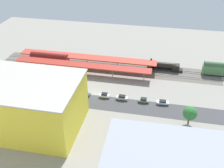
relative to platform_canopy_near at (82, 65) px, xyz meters
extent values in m
plane|color=gray|center=(-9.81, 15.12, -4.19)|extent=(163.55, 163.55, 0.00)
cube|color=#665E54|center=(-9.81, -7.83, -4.19)|extent=(102.23, 13.14, 0.01)
cube|color=#424244|center=(-9.81, 20.26, -4.19)|extent=(102.23, 9.07, 0.01)
cube|color=#9E9EA8|center=(-9.81, -11.08, -4.01)|extent=(102.22, 0.19, 0.12)
cube|color=#9E9EA8|center=(-9.81, -9.64, -4.01)|extent=(102.22, 0.19, 0.12)
cube|color=#9E9EA8|center=(-9.81, -6.01, -4.01)|extent=(102.22, 0.19, 0.12)
cube|color=#9E9EA8|center=(-9.81, -4.57, -4.01)|extent=(102.22, 0.19, 0.12)
cube|color=#A82D23|center=(0.00, 0.00, 0.03)|extent=(61.57, 5.01, 0.49)
cylinder|color=slate|center=(-27.71, 0.02, -2.21)|extent=(0.30, 0.30, 3.98)
cylinder|color=slate|center=(-13.85, 0.01, -2.21)|extent=(0.30, 0.30, 3.98)
cylinder|color=slate|center=(0.00, 0.00, -2.21)|extent=(0.30, 0.30, 3.98)
cylinder|color=slate|center=(13.85, -0.01, -2.21)|extent=(0.30, 0.30, 3.98)
cylinder|color=slate|center=(27.71, -0.02, -2.21)|extent=(0.30, 0.30, 3.98)
cube|color=#C63D2D|center=(-0.05, -7.69, 0.12)|extent=(64.84, 5.52, 0.48)
cylinder|color=slate|center=(-29.23, -7.67, -2.16)|extent=(0.30, 0.30, 4.07)
cylinder|color=slate|center=(-14.64, -7.68, -2.16)|extent=(0.30, 0.30, 4.07)
cylinder|color=slate|center=(-0.05, -7.69, -2.16)|extent=(0.30, 0.30, 4.07)
cylinder|color=slate|center=(14.53, -7.70, -2.16)|extent=(0.30, 0.30, 4.07)
cylinder|color=slate|center=(29.12, -7.71, -2.16)|extent=(0.30, 0.30, 4.07)
cube|color=black|center=(-36.21, -10.36, -3.69)|extent=(16.00, 2.55, 1.00)
cylinder|color=black|center=(-34.62, -10.36, -1.78)|extent=(12.83, 2.84, 2.83)
cube|color=black|center=(-41.04, -10.36, -2.56)|extent=(3.17, 3.03, 3.27)
cylinder|color=black|center=(-29.71, -10.37, 0.33)|extent=(0.70, 0.70, 1.40)
cube|color=black|center=(-61.47, -10.36, -3.89)|extent=(15.93, 2.42, 0.60)
cube|color=#4C7F4C|center=(-61.47, -10.36, -1.65)|extent=(17.70, 3.03, 3.90)
cylinder|color=#355935|center=(-61.47, -10.36, 0.55)|extent=(16.99, 3.03, 3.01)
cube|color=black|center=(17.72, -5.29, -3.89)|extent=(16.75, 2.38, 0.60)
cube|color=maroon|center=(17.72, -5.29, -1.85)|extent=(18.62, 2.97, 3.48)
cylinder|color=maroon|center=(17.72, -5.29, 0.14)|extent=(17.87, 2.97, 2.96)
cube|color=black|center=(-36.36, 16.53, -4.04)|extent=(3.89, 1.82, 0.30)
cube|color=silver|center=(-36.36, 16.53, -3.49)|extent=(4.62, 1.91, 0.80)
cube|color=#1E2328|center=(-36.36, 16.53, -2.82)|extent=(2.61, 1.63, 0.54)
cube|color=black|center=(-29.20, 16.58, -4.04)|extent=(3.49, 1.86, 0.30)
cube|color=gray|center=(-29.20, 16.58, -3.52)|extent=(4.15, 1.95, 0.75)
cube|color=#1E2328|center=(-29.20, 16.58, -2.83)|extent=(2.34, 1.68, 0.63)
cube|color=black|center=(-20.88, 16.56, -4.04)|extent=(3.86, 1.78, 0.30)
cube|color=silver|center=(-20.88, 16.56, -3.47)|extent=(4.58, 1.87, 0.84)
cube|color=#1E2328|center=(-20.88, 16.56, -2.71)|extent=(2.58, 1.62, 0.69)
cube|color=black|center=(-13.93, 16.46, -4.04)|extent=(3.45, 1.66, 0.30)
cube|color=silver|center=(-13.93, 16.46, -3.45)|extent=(4.10, 1.73, 0.90)
cube|color=#1E2328|center=(-13.93, 16.46, -2.66)|extent=(2.30, 1.52, 0.68)
cube|color=black|center=(-5.84, 16.92, -4.04)|extent=(4.03, 1.85, 0.30)
cube|color=#474C51|center=(-5.84, 16.92, -3.54)|extent=(4.78, 1.95, 0.70)
cube|color=#1E2328|center=(-5.84, 16.92, -2.87)|extent=(2.70, 1.66, 0.64)
cube|color=yellow|center=(8.51, 37.25, 4.12)|extent=(37.22, 23.56, 16.62)
cube|color=#B7B2A8|center=(8.51, 37.25, 12.63)|extent=(37.82, 24.16, 0.40)
cube|color=black|center=(5.18, 18.91, -3.94)|extent=(9.06, 2.88, 0.50)
cube|color=silver|center=(4.12, 18.82, -2.39)|extent=(6.95, 2.92, 2.61)
cube|color=#334C8C|center=(8.56, 19.22, -2.48)|extent=(2.33, 2.50, 2.43)
cylinder|color=brown|center=(16.05, 26.00, -2.38)|extent=(0.42, 0.42, 3.63)
sphere|color=#38843D|center=(16.05, 26.00, 1.60)|extent=(6.17, 6.17, 6.17)
cylinder|color=brown|center=(21.69, 25.49, -2.38)|extent=(0.57, 0.57, 3.62)
sphere|color=#38843D|center=(21.69, 25.49, 1.61)|extent=(6.24, 6.24, 6.24)
cylinder|color=brown|center=(2.31, 25.95, -2.35)|extent=(0.36, 0.36, 3.70)
sphere|color=#2D7233|center=(2.31, 25.95, 0.98)|extent=(4.21, 4.21, 4.21)
cylinder|color=brown|center=(7.58, 26.04, -2.66)|extent=(0.47, 0.47, 3.08)
sphere|color=#28662D|center=(7.58, 26.04, 0.62)|extent=(4.96, 4.96, 4.96)
cylinder|color=brown|center=(-45.37, 26.22, -2.72)|extent=(0.54, 0.54, 2.94)
sphere|color=#2D7233|center=(-45.37, 26.22, 0.39)|extent=(4.71, 4.71, 4.71)
cylinder|color=brown|center=(-4.45, 24.94, -2.91)|extent=(0.44, 0.44, 2.56)
sphere|color=#38843D|center=(-4.45, 24.94, 0.07)|extent=(4.86, 4.86, 4.86)
cylinder|color=#333333|center=(-0.50, 15.34, -1.45)|extent=(0.16, 0.16, 5.48)
cube|color=black|center=(-0.50, 15.34, 1.74)|extent=(0.36, 0.36, 0.90)
sphere|color=yellow|center=(-0.28, 15.34, 2.04)|extent=(0.20, 0.20, 0.20)
camera|label=1|loc=(-33.89, 100.08, 55.88)|focal=42.94mm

